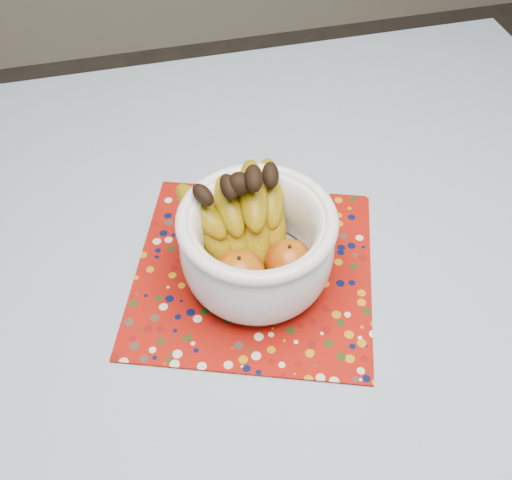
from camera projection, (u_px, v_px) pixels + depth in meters
table at (295, 339)px, 0.90m from camera, size 1.20×1.20×0.75m
tablecloth at (298, 308)px, 0.84m from camera, size 1.32×1.32×0.01m
placemat at (254, 270)px, 0.88m from camera, size 0.44×0.44×0.00m
fruit_bowl at (250, 235)px, 0.82m from camera, size 0.24×0.23×0.18m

